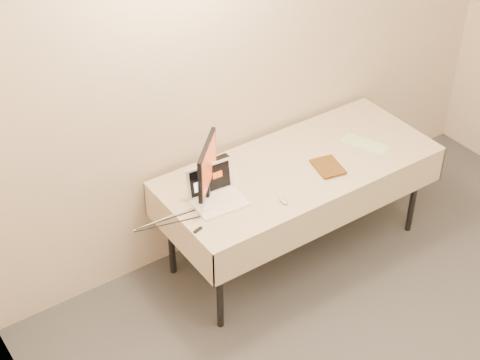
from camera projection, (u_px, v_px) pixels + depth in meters
back_wall at (260, 53)px, 4.70m from camera, size 4.00×0.10×2.70m
table at (299, 173)px, 4.80m from camera, size 1.86×0.81×0.74m
laptop at (215, 193)px, 4.44m from camera, size 0.32×0.27×0.22m
monitor at (207, 168)px, 4.34m from camera, size 0.29×0.29×0.40m
book at (318, 157)px, 4.64m from camera, size 0.16×0.06×0.22m
alarm_clock at (220, 161)px, 4.75m from camera, size 0.13×0.06×0.05m
clicker at (284, 200)px, 4.45m from camera, size 0.06×0.09×0.02m
paper_form at (365, 144)px, 4.96m from camera, size 0.23×0.34×0.00m
usb_dongle at (198, 230)px, 4.24m from camera, size 0.06×0.03×0.01m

